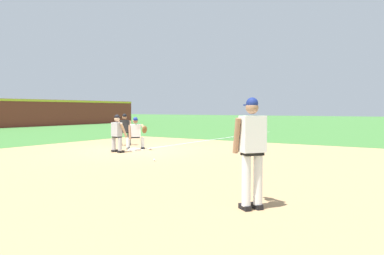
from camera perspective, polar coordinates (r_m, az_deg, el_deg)
ground_plane at (r=15.16m, az=-8.79°, el=-3.52°), size 160.00×160.00×0.00m
infield_dirt_patch at (r=10.65m, az=-3.58°, el=-6.16°), size 18.00×18.00×0.01m
foul_line_stripe at (r=21.20m, az=4.49°, el=-1.67°), size 14.69×0.10×0.00m
first_base_bag at (r=15.16m, az=-8.79°, el=-3.35°), size 0.38×0.38×0.09m
baseball at (r=12.08m, az=-5.77°, el=-4.94°), size 0.07×0.07×0.07m
pitcher at (r=6.26m, az=9.13°, el=-2.81°), size 0.85×0.55×1.86m
first_baseman at (r=15.56m, az=-8.51°, el=-0.65°), size 0.72×1.09×1.34m
baserunner at (r=14.60m, az=-11.35°, el=-0.66°), size 0.51×0.64×1.46m
umpire at (r=17.41m, az=-10.22°, el=-0.10°), size 0.68×0.65×1.46m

